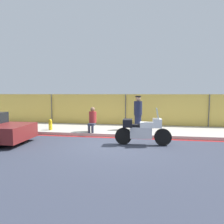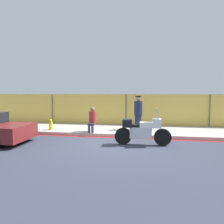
{
  "view_description": "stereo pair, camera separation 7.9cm",
  "coord_description": "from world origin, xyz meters",
  "px_view_note": "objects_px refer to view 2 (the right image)",
  "views": [
    {
      "loc": [
        1.05,
        -7.78,
        2.03
      ],
      "look_at": [
        -0.39,
        1.39,
        1.17
      ],
      "focal_mm": 32.0,
      "sensor_mm": 36.0,
      "label": 1
    },
    {
      "loc": [
        1.13,
        -7.76,
        2.03
      ],
      "look_at": [
        -0.39,
        1.39,
        1.17
      ],
      "focal_mm": 32.0,
      "sensor_mm": 36.0,
      "label": 2
    }
  ],
  "objects_px": {
    "person_seated_on_curb": "(93,118)",
    "fire_hydrant": "(51,124)",
    "officer_standing": "(138,112)",
    "motorcycle": "(142,130)"
  },
  "relations": [
    {
      "from": "motorcycle",
      "to": "officer_standing",
      "type": "distance_m",
      "value": 2.7
    },
    {
      "from": "person_seated_on_curb",
      "to": "motorcycle",
      "type": "bearing_deg",
      "value": -33.39
    },
    {
      "from": "fire_hydrant",
      "to": "officer_standing",
      "type": "bearing_deg",
      "value": 11.24
    },
    {
      "from": "officer_standing",
      "to": "fire_hydrant",
      "type": "xyz_separation_m",
      "value": [
        -4.48,
        -0.89,
        -0.62
      ]
    },
    {
      "from": "officer_standing",
      "to": "fire_hydrant",
      "type": "relative_size",
      "value": 3.14
    },
    {
      "from": "person_seated_on_curb",
      "to": "officer_standing",
      "type": "bearing_deg",
      "value": 25.26
    },
    {
      "from": "officer_standing",
      "to": "motorcycle",
      "type": "bearing_deg",
      "value": -84.64
    },
    {
      "from": "person_seated_on_curb",
      "to": "fire_hydrant",
      "type": "relative_size",
      "value": 2.18
    },
    {
      "from": "motorcycle",
      "to": "fire_hydrant",
      "type": "height_order",
      "value": "motorcycle"
    },
    {
      "from": "officer_standing",
      "to": "person_seated_on_curb",
      "type": "height_order",
      "value": "officer_standing"
    }
  ]
}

